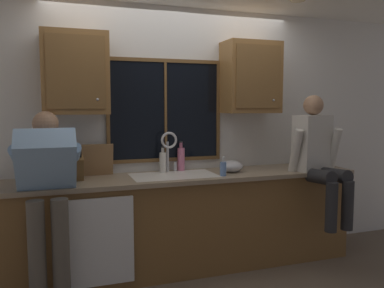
{
  "coord_description": "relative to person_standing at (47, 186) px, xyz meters",
  "views": [
    {
      "loc": [
        -1.14,
        -3.84,
        1.59
      ],
      "look_at": [
        0.09,
        -0.3,
        1.21
      ],
      "focal_mm": 37.0,
      "sensor_mm": 36.0,
      "label": 1
    }
  ],
  "objects": [
    {
      "name": "window_frame_right",
      "position": [
        1.69,
        0.58,
        0.57
      ],
      "size": [
        0.04,
        0.02,
        0.95
      ],
      "primitive_type": "cube",
      "color": "brown"
    },
    {
      "name": "upper_cabinet_right",
      "position": [
        1.98,
        0.43,
        0.91
      ],
      "size": [
        0.57,
        0.36,
        0.72
      ],
      "color": "olive"
    },
    {
      "name": "ceiling_downlight_right",
      "position": [
        2.23,
        -0.0,
        1.59
      ],
      "size": [
        0.14,
        0.14,
        0.01
      ],
      "primitive_type": "cylinder",
      "color": "#FFEAB2"
    },
    {
      "name": "soap_dispenser",
      "position": [
        1.55,
        0.13,
        0.04
      ],
      "size": [
        0.06,
        0.07,
        0.18
      ],
      "color": "#668CCC",
      "rests_on": "countertop"
    },
    {
      "name": "upper_cabinet_left",
      "position": [
        0.26,
        0.43,
        0.91
      ],
      "size": [
        0.57,
        0.36,
        0.72
      ],
      "color": "olive"
    },
    {
      "name": "faucet",
      "position": [
        1.13,
        0.48,
        0.22
      ],
      "size": [
        0.18,
        0.09,
        0.4
      ],
      "color": "silver",
      "rests_on": "countertop"
    },
    {
      "name": "person_standing",
      "position": [
        0.0,
        0.0,
        0.0
      ],
      "size": [
        0.53,
        0.7,
        1.53
      ],
      "color": "#595147",
      "rests_on": "floor"
    },
    {
      "name": "mixing_bowl",
      "position": [
        1.71,
        0.31,
        0.02
      ],
      "size": [
        0.24,
        0.24,
        0.12
      ],
      "primitive_type": "ellipsoid",
      "color": "#B7B7BC",
      "rests_on": "countertop"
    },
    {
      "name": "bottle_green_glass",
      "position": [
        1.06,
        0.46,
        0.08
      ],
      "size": [
        0.07,
        0.07,
        0.26
      ],
      "color": "silver",
      "rests_on": "countertop"
    },
    {
      "name": "window_glass",
      "position": [
        1.12,
        0.59,
        0.57
      ],
      "size": [
        1.1,
        0.02,
        0.95
      ],
      "primitive_type": "cube",
      "color": "black"
    },
    {
      "name": "window_frame_left",
      "position": [
        0.55,
        0.58,
        0.57
      ],
      "size": [
        0.03,
        0.02,
        0.95
      ],
      "primitive_type": "cube",
      "color": "brown"
    },
    {
      "name": "dishwasher_front",
      "position": [
        0.37,
        -0.01,
        -0.49
      ],
      "size": [
        0.6,
        0.02,
        0.74
      ],
      "primitive_type": "cube",
      "color": "white"
    },
    {
      "name": "back_wall",
      "position": [
        1.21,
        0.66,
        0.32
      ],
      "size": [
        5.79,
        0.12,
        2.55
      ],
      "primitive_type": "cube",
      "color": "silver",
      "rests_on": "floor"
    },
    {
      "name": "window_frame_bottom",
      "position": [
        1.12,
        0.58,
        0.08
      ],
      "size": [
        1.17,
        0.02,
        0.04
      ],
      "primitive_type": "cube",
      "color": "brown"
    },
    {
      "name": "window_frame_top",
      "position": [
        1.12,
        0.58,
        1.07
      ],
      "size": [
        1.17,
        0.02,
        0.04
      ],
      "primitive_type": "cube",
      "color": "brown"
    },
    {
      "name": "cutting_board",
      "position": [
        0.44,
        0.52,
        0.12
      ],
      "size": [
        0.29,
        0.08,
        0.3
      ],
      "primitive_type": "cube",
      "rotation": [
        0.21,
        0.0,
        0.0
      ],
      "color": "#997047",
      "rests_on": "countertop"
    },
    {
      "name": "sink",
      "position": [
        1.12,
        0.3,
        -0.13
      ],
      "size": [
        0.8,
        0.46,
        0.21
      ],
      "color": "white",
      "rests_on": "lower_cabinet_run"
    },
    {
      "name": "knife_block",
      "position": [
        0.24,
        0.33,
        0.08
      ],
      "size": [
        0.12,
        0.18,
        0.32
      ],
      "color": "brown",
      "rests_on": "countertop"
    },
    {
      "name": "lower_cabinet_run",
      "position": [
        1.21,
        0.31,
        -0.51
      ],
      "size": [
        3.39,
        0.58,
        0.88
      ],
      "primitive_type": "cube",
      "color": "brown",
      "rests_on": "floor"
    },
    {
      "name": "person_sitting_on_counter",
      "position": [
        2.53,
        0.03,
        0.15
      ],
      "size": [
        0.54,
        0.64,
        1.26
      ],
      "color": "#262628",
      "rests_on": "countertop"
    },
    {
      "name": "window_mullion_center",
      "position": [
        1.12,
        0.58,
        0.57
      ],
      "size": [
        0.02,
        0.02,
        0.95
      ],
      "primitive_type": "cube",
      "color": "brown"
    },
    {
      "name": "bottle_tall_clear",
      "position": [
        1.27,
        0.54,
        0.09
      ],
      "size": [
        0.07,
        0.07,
        0.3
      ],
      "color": "pink",
      "rests_on": "countertop"
    },
    {
      "name": "countertop",
      "position": [
        1.21,
        0.29,
        -0.05
      ],
      "size": [
        3.45,
        0.62,
        0.04
      ],
      "primitive_type": "cube",
      "color": "gray",
      "rests_on": "lower_cabinet_run"
    }
  ]
}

